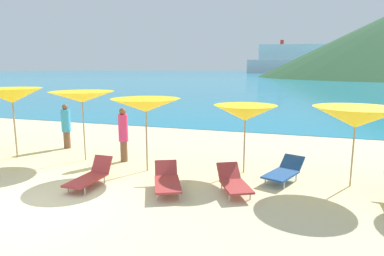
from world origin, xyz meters
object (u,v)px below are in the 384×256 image
at_px(lounge_chair_7, 91,176).
at_px(lounge_chair_4, 234,182).
at_px(umbrella_6, 245,113).
at_px(umbrella_3, 12,96).
at_px(umbrella_4, 82,97).
at_px(beachgoer_2, 123,133).
at_px(cruise_ship, 293,60).
at_px(umbrella_5, 146,105).
at_px(umbrella_7, 356,117).
at_px(beachgoer_0, 66,125).
at_px(lounge_chair_2, 284,171).
at_px(lounge_chair_8, 167,180).

bearing_deg(lounge_chair_7, lounge_chair_4, 11.19).
bearing_deg(umbrella_6, umbrella_3, -174.42).
relative_size(umbrella_4, beachgoer_2, 1.29).
distance_m(umbrella_4, umbrella_6, 5.38).
bearing_deg(umbrella_3, lounge_chair_7, -21.77).
distance_m(lounge_chair_4, lounge_chair_7, 3.77).
bearing_deg(lounge_chair_7, umbrella_6, 33.79).
bearing_deg(cruise_ship, umbrella_5, -98.95).
height_order(lounge_chair_7, beachgoer_2, beachgoer_2).
xyz_separation_m(umbrella_3, cruise_ship, (1.21, 237.06, 6.30)).
distance_m(umbrella_6, cruise_ship, 236.48).
bearing_deg(umbrella_6, beachgoer_2, -179.46).
distance_m(umbrella_4, umbrella_7, 8.25).
distance_m(beachgoer_2, cruise_ship, 236.46).
bearing_deg(lounge_chair_7, umbrella_4, 128.76).
bearing_deg(beachgoer_0, lounge_chair_4, 169.23).
bearing_deg(cruise_ship, beachgoer_0, -99.98).
xyz_separation_m(beachgoer_2, cruise_ship, (-2.60, 236.33, 7.50)).
distance_m(umbrella_4, beachgoer_0, 2.47).
height_order(umbrella_7, lounge_chair_7, umbrella_7).
bearing_deg(umbrella_4, umbrella_5, -9.81).
height_order(lounge_chair_2, beachgoer_0, beachgoer_0).
distance_m(beachgoer_0, beachgoer_2, 3.23).
distance_m(umbrella_7, lounge_chair_7, 7.06).
bearing_deg(umbrella_7, cruise_ship, 92.30).
xyz_separation_m(umbrella_5, beachgoer_0, (-4.26, 1.70, -1.10)).
bearing_deg(umbrella_5, beachgoer_2, 149.48).
distance_m(lounge_chair_2, beachgoer_2, 5.26).
bearing_deg(lounge_chair_7, lounge_chair_8, 8.49).
height_order(umbrella_3, beachgoer_2, umbrella_3).
height_order(umbrella_5, umbrella_7, umbrella_5).
distance_m(lounge_chair_4, beachgoer_2, 4.44).
relative_size(umbrella_6, beachgoer_0, 1.18).
bearing_deg(umbrella_6, cruise_ship, 91.60).
distance_m(lounge_chair_7, cruise_ship, 238.88).
bearing_deg(beachgoer_2, lounge_chair_7, -22.35).
relative_size(lounge_chair_2, cruise_ship, 0.03).
distance_m(umbrella_7, cruise_ship, 236.87).
distance_m(lounge_chair_4, lounge_chair_8, 1.68).
bearing_deg(umbrella_3, umbrella_6, 5.58).
bearing_deg(beachgoer_0, lounge_chair_7, 145.10).
xyz_separation_m(lounge_chair_4, beachgoer_0, (-7.12, 2.67, 0.63)).
bearing_deg(umbrella_6, lounge_chair_4, -88.83).
xyz_separation_m(umbrella_3, umbrella_4, (2.47, 0.46, -0.02)).
height_order(umbrella_4, lounge_chair_4, umbrella_4).
bearing_deg(umbrella_3, lounge_chair_8, -12.35).
relative_size(umbrella_3, umbrella_4, 1.04).
height_order(lounge_chair_4, lounge_chair_7, lounge_chair_7).
distance_m(lounge_chair_8, beachgoer_2, 3.27).
distance_m(umbrella_6, lounge_chair_8, 3.06).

